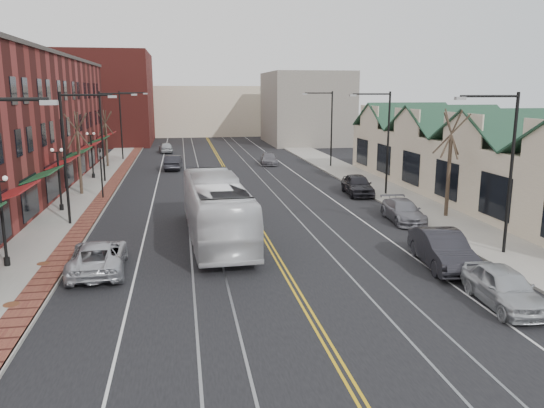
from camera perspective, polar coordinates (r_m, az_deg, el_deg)
name	(u,v)px	position (r m, az deg, el deg)	size (l,w,h in m)	color
ground	(313,320)	(19.88, 4.42, -12.32)	(160.00, 160.00, 0.00)	black
sidewalk_left	(74,211)	(39.13, -20.51, -0.67)	(4.00, 120.00, 0.15)	gray
sidewalk_right	(402,199)	(41.81, 13.77, 0.54)	(4.00, 120.00, 0.15)	gray
building_right	(476,168)	(44.17, 21.09, 3.61)	(8.00, 36.00, 4.60)	beige
backdrop_left	(105,98)	(88.29, -17.51, 10.78)	(14.00, 18.00, 14.00)	maroon
backdrop_mid	(204,111)	(102.70, -7.30, 9.95)	(22.00, 14.00, 9.00)	beige
backdrop_right	(306,108)	(84.85, 3.64, 10.26)	(12.00, 16.00, 11.00)	slate
streetlight_l_1	(72,145)	(34.31, -20.75, 6.00)	(3.33, 0.25, 8.00)	black
streetlight_l_2	(107,127)	(50.06, -17.36, 7.92)	(3.33, 0.25, 8.00)	black
streetlight_l_3	(125,118)	(65.93, -15.58, 8.91)	(3.33, 0.25, 8.00)	black
streetlight_r_0	(504,157)	(28.40, 23.69, 4.65)	(3.33, 0.25, 8.00)	black
streetlight_r_1	(383,132)	(42.61, 11.85, 7.57)	(3.33, 0.25, 8.00)	black
streetlight_r_2	(328,121)	(57.76, 6.00, 8.88)	(3.33, 0.25, 8.00)	black
lamppost_l_1	(3,223)	(27.51, -26.97, -1.85)	(0.84, 0.28, 4.27)	black
lamppost_l_2	(59,181)	(38.90, -21.90, 2.35)	(0.84, 0.28, 4.27)	black
lamppost_l_3	(92,156)	(52.54, -18.79, 4.90)	(0.84, 0.28, 4.27)	black
tree_left_near	(79,152)	(44.51, -20.08, 5.32)	(1.78, 1.37, 6.48)	#382B21
tree_left_far	(106,137)	(60.27, -17.42, 6.86)	(1.66, 1.28, 6.02)	#382B21
tree_right_mid	(449,161)	(36.11, 18.55, 4.39)	(1.90, 1.46, 6.93)	#382B21
manhole_mid	(11,304)	(23.05, -26.25, -9.66)	(0.60, 0.60, 0.02)	#592D19
manhole_far	(43,263)	(27.59, -23.38, -5.89)	(0.60, 0.60, 0.02)	#592D19
traffic_signal	(101,169)	(42.38, -17.90, 3.57)	(0.18, 0.15, 3.80)	black
transit_bus	(216,209)	(29.65, -5.99, -0.55)	(2.94, 12.55, 3.50)	silver
parked_suv	(98,256)	(25.78, -18.19, -5.38)	(2.43, 5.27, 1.47)	#BABCC2
parked_car_a	(504,287)	(22.63, 23.68, -8.17)	(1.80, 4.48, 1.53)	#AEB1B6
parked_car_b	(442,249)	(26.43, 17.85, -4.65)	(1.81, 5.20, 1.71)	black
parked_car_c	(403,211)	(34.83, 13.92, -0.74)	(1.92, 4.71, 1.37)	slate
parked_car_d	(358,185)	(42.99, 9.20, 2.06)	(1.95, 4.83, 1.65)	black
distant_car_left	(173,163)	(57.16, -10.56, 4.41)	(1.60, 4.57, 1.51)	black
distant_car_right	(269,159)	(60.12, -0.34, 4.88)	(1.80, 4.43, 1.29)	slate
distant_car_far	(166,147)	(72.97, -11.36, 5.99)	(1.71, 4.24, 1.44)	#ACAFB3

